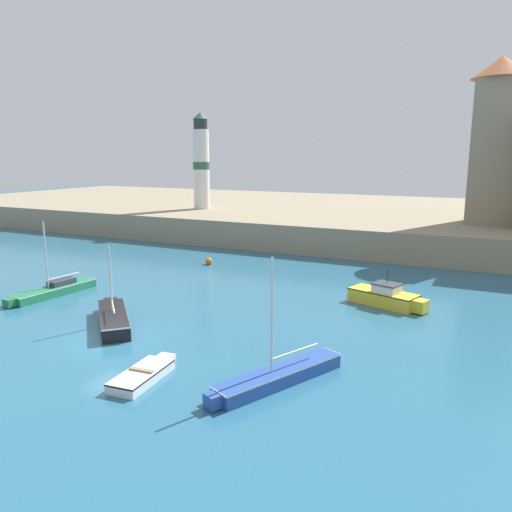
% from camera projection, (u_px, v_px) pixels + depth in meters
% --- Properties ---
extents(ground_plane, '(200.00, 200.00, 0.00)m').
position_uv_depth(ground_plane, '(111.00, 340.00, 25.65)').
color(ground_plane, '#28607F').
extents(quay_seawall, '(120.00, 40.00, 2.76)m').
position_uv_depth(quay_seawall, '(350.00, 217.00, 64.88)').
color(quay_seawall, gray).
rests_on(quay_seawall, ground).
extents(sailboat_blue_0, '(3.66, 6.57, 5.43)m').
position_uv_depth(sailboat_blue_0, '(278.00, 375.00, 20.68)').
color(sailboat_blue_0, '#284C9E').
rests_on(sailboat_blue_0, ground).
extents(motorboat_yellow_1, '(5.20, 2.93, 2.34)m').
position_uv_depth(motorboat_yellow_1, '(386.00, 297.00, 31.46)').
color(motorboat_yellow_1, yellow).
rests_on(motorboat_yellow_1, ground).
extents(sailboat_black_2, '(5.16, 5.16, 4.44)m').
position_uv_depth(sailboat_black_2, '(113.00, 318.00, 27.81)').
color(sailboat_black_2, black).
rests_on(sailboat_black_2, ground).
extents(sailboat_green_3, '(1.80, 6.68, 5.08)m').
position_uv_depth(sailboat_green_3, '(54.00, 290.00, 33.75)').
color(sailboat_green_3, '#237A4C').
rests_on(sailboat_green_3, ground).
extents(dinghy_white_4, '(1.62, 3.88, 0.51)m').
position_uv_depth(dinghy_white_4, '(144.00, 374.00, 21.11)').
color(dinghy_white_4, white).
rests_on(dinghy_white_4, ground).
extents(mooring_buoy, '(0.60, 0.60, 0.60)m').
position_uv_depth(mooring_buoy, '(209.00, 261.00, 43.25)').
color(mooring_buoy, orange).
rests_on(mooring_buoy, ground).
extents(lighthouse, '(2.03, 2.03, 11.61)m').
position_uv_depth(lighthouse, '(201.00, 163.00, 61.13)').
color(lighthouse, silver).
rests_on(lighthouse, quay_seawall).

